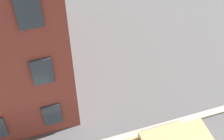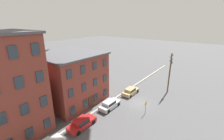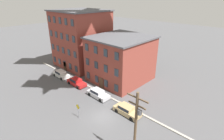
{
  "view_description": "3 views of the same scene",
  "coord_description": "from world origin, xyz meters",
  "px_view_note": "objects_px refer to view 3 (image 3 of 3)",
  "views": [
    {
      "loc": [
        -2.74,
        -3.58,
        13.9
      ],
      "look_at": [
        -0.34,
        3.84,
        5.92
      ],
      "focal_mm": 50.0,
      "sensor_mm": 36.0,
      "label": 1
    },
    {
      "loc": [
        -23.09,
        -11.4,
        14.83
      ],
      "look_at": [
        -1.5,
        5.18,
        5.97
      ],
      "focal_mm": 24.0,
      "sensor_mm": 36.0,
      "label": 2
    },
    {
      "loc": [
        15.81,
        -14.57,
        16.89
      ],
      "look_at": [
        -1.37,
        3.4,
        6.23
      ],
      "focal_mm": 28.0,
      "sensor_mm": 36.0,
      "label": 3
    }
  ],
  "objects_px": {
    "car_red": "(76,82)",
    "car_tan": "(127,110)",
    "car_silver": "(98,93)",
    "car_white": "(61,74)",
    "utility_pole": "(136,126)",
    "caution_sign": "(78,109)"
  },
  "relations": [
    {
      "from": "car_red",
      "to": "caution_sign",
      "type": "xyz_separation_m",
      "value": [
        8.75,
        -5.92,
        0.85
      ]
    },
    {
      "from": "car_red",
      "to": "car_tan",
      "type": "distance_m",
      "value": 13.41
    },
    {
      "from": "car_red",
      "to": "car_silver",
      "type": "relative_size",
      "value": 1.0
    },
    {
      "from": "car_red",
      "to": "utility_pole",
      "type": "height_order",
      "value": "utility_pole"
    },
    {
      "from": "car_white",
      "to": "car_silver",
      "type": "relative_size",
      "value": 1.0
    },
    {
      "from": "car_silver",
      "to": "car_tan",
      "type": "xyz_separation_m",
      "value": [
        6.86,
        -0.23,
        0.0
      ]
    },
    {
      "from": "caution_sign",
      "to": "utility_pole",
      "type": "xyz_separation_m",
      "value": [
        10.48,
        -0.27,
        3.31
      ]
    },
    {
      "from": "car_white",
      "to": "utility_pole",
      "type": "relative_size",
      "value": 0.51
    },
    {
      "from": "car_silver",
      "to": "caution_sign",
      "type": "xyz_separation_m",
      "value": [
        2.21,
        -5.89,
        0.85
      ]
    },
    {
      "from": "car_silver",
      "to": "utility_pole",
      "type": "bearing_deg",
      "value": -25.88
    },
    {
      "from": "car_red",
      "to": "caution_sign",
      "type": "bearing_deg",
      "value": -34.1
    },
    {
      "from": "car_red",
      "to": "caution_sign",
      "type": "relative_size",
      "value": 1.83
    },
    {
      "from": "car_silver",
      "to": "utility_pole",
      "type": "height_order",
      "value": "utility_pole"
    },
    {
      "from": "car_tan",
      "to": "utility_pole",
      "type": "height_order",
      "value": "utility_pole"
    },
    {
      "from": "car_white",
      "to": "utility_pole",
      "type": "bearing_deg",
      "value": -13.76
    },
    {
      "from": "car_white",
      "to": "utility_pole",
      "type": "distance_m",
      "value": 26.0
    },
    {
      "from": "car_silver",
      "to": "utility_pole",
      "type": "relative_size",
      "value": 0.51
    },
    {
      "from": "car_white",
      "to": "utility_pole",
      "type": "xyz_separation_m",
      "value": [
        24.93,
        -6.1,
        4.15
      ]
    },
    {
      "from": "caution_sign",
      "to": "utility_pole",
      "type": "distance_m",
      "value": 10.99
    },
    {
      "from": "car_red",
      "to": "car_tan",
      "type": "height_order",
      "value": "same"
    },
    {
      "from": "car_silver",
      "to": "car_tan",
      "type": "distance_m",
      "value": 6.87
    },
    {
      "from": "car_tan",
      "to": "caution_sign",
      "type": "xyz_separation_m",
      "value": [
        -4.65,
        -5.66,
        0.85
      ]
    }
  ]
}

